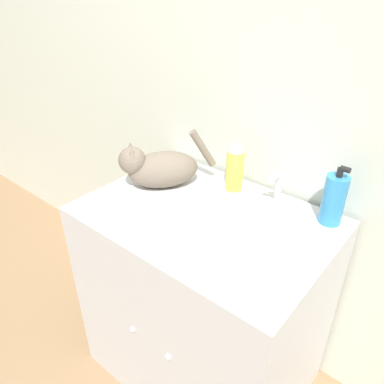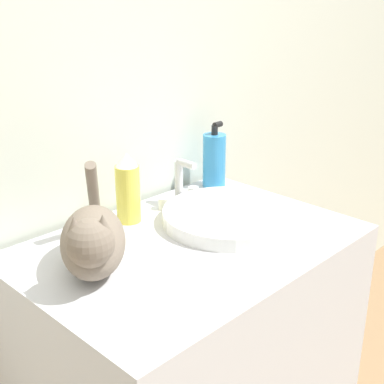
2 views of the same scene
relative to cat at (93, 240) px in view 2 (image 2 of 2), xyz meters
name	(u,v)px [view 2 (image 2 of 2)]	position (x,y,z in m)	size (l,w,h in m)	color
wall_back	(99,57)	(0.26, 0.30, 0.35)	(6.00, 0.05, 2.50)	silver
vanity_cabinet	(190,373)	(0.26, -0.04, -0.49)	(0.85, 0.61, 0.82)	silver
sink_basin	(230,216)	(0.42, -0.04, -0.06)	(0.37, 0.37, 0.04)	white
faucet	(180,186)	(0.42, 0.15, -0.02)	(0.15, 0.08, 0.14)	silver
cat	(93,240)	(0.00, 0.00, 0.00)	(0.28, 0.34, 0.22)	#7A6B5B
soap_bottle	(214,160)	(0.60, 0.19, 0.01)	(0.07, 0.07, 0.21)	#338CCC
spray_bottle	(128,189)	(0.23, 0.16, 0.01)	(0.07, 0.07, 0.19)	#EADB4C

